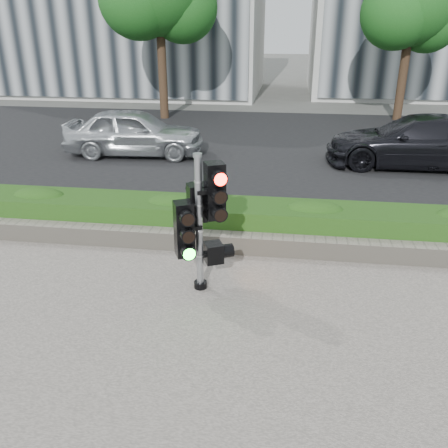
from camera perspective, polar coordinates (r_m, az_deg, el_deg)
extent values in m
plane|color=#51514C|center=(7.12, -1.08, -10.23)|extent=(120.00, 120.00, 0.00)
cube|color=#9E9389|center=(5.24, -5.75, -25.14)|extent=(16.00, 11.00, 0.03)
cube|color=black|center=(16.37, 4.41, 9.32)|extent=(60.00, 13.00, 0.02)
cube|color=gray|center=(9.85, 1.75, 0.12)|extent=(60.00, 0.25, 0.12)
cube|color=gray|center=(8.66, 0.85, -2.24)|extent=(12.00, 0.32, 0.34)
cube|color=#367423|center=(9.18, 1.36, 0.45)|extent=(12.00, 1.00, 0.68)
cylinder|color=black|center=(21.16, -7.41, 17.87)|extent=(0.36, 0.36, 4.03)
sphere|color=#123E11|center=(21.23, -5.03, 24.60)|extent=(2.88, 2.88, 2.88)
cylinder|color=black|center=(21.95, 20.69, 16.24)|extent=(0.36, 0.36, 3.58)
sphere|color=#123E11|center=(21.85, 21.81, 23.54)|extent=(3.33, 3.33, 3.33)
sphere|color=#123E11|center=(22.33, 23.41, 21.61)|extent=(2.56, 2.56, 2.56)
sphere|color=#123E11|center=(21.34, 20.08, 22.76)|extent=(2.82, 2.82, 2.82)
cylinder|color=black|center=(7.57, -2.84, -7.28)|extent=(0.21, 0.21, 0.10)
cylinder|color=gray|center=(7.12, -3.00, -0.24)|extent=(0.11, 0.11, 2.13)
cylinder|color=gray|center=(6.76, -3.19, 8.26)|extent=(0.13, 0.13, 0.05)
cube|color=#FF1107|center=(6.94, -1.12, 4.01)|extent=(0.36, 0.36, 0.85)
cube|color=#14E51E|center=(7.04, -4.82, -0.60)|extent=(0.36, 0.36, 0.85)
cube|color=black|center=(7.23, -3.27, 2.58)|extent=(0.36, 0.36, 0.58)
cube|color=orange|center=(7.40, -1.26, -3.45)|extent=(0.36, 0.36, 0.31)
imported|color=silver|center=(15.26, -10.75, 10.81)|extent=(4.36, 1.98, 1.45)
imported|color=black|center=(14.84, 22.21, 9.20)|extent=(5.13, 2.21, 1.47)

